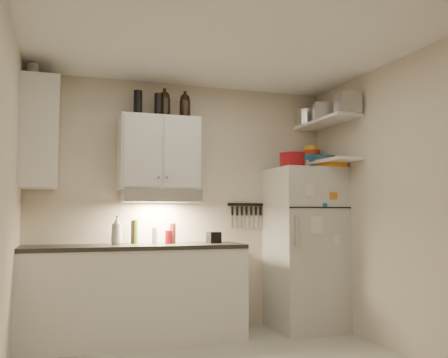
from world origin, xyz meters
name	(u,v)px	position (x,y,z in m)	size (l,w,h in m)	color
ceiling	(230,37)	(0.00, 0.00, 2.61)	(3.20, 3.00, 0.02)	white
back_wall	(183,206)	(0.00, 1.51, 1.30)	(3.20, 0.02, 2.60)	beige
left_wall	(4,200)	(-1.61, 0.00, 1.30)	(0.02, 3.00, 2.60)	beige
right_wall	(404,204)	(1.61, 0.00, 1.30)	(0.02, 3.00, 2.60)	beige
base_cabinet	(134,295)	(-0.55, 1.20, 0.44)	(2.10, 0.60, 0.88)	white
countertop	(135,247)	(-0.55, 1.20, 0.90)	(2.10, 0.62, 0.04)	#2A2824
upper_cabinet	(159,154)	(-0.30, 1.33, 1.83)	(0.80, 0.33, 0.75)	white
side_cabinet	(40,134)	(-1.44, 1.20, 1.95)	(0.33, 0.55, 1.00)	white
range_hood	(160,196)	(-0.30, 1.27, 1.39)	(0.76, 0.46, 0.12)	silver
fridge	(305,248)	(1.25, 1.16, 0.85)	(0.70, 0.68, 1.70)	silver
shelf_hi	(326,122)	(1.45, 1.02, 2.20)	(0.30, 0.95, 0.03)	white
shelf_lo	(327,163)	(1.45, 1.02, 1.76)	(0.30, 0.95, 0.03)	white
knife_strip	(246,204)	(0.70, 1.49, 1.32)	(0.42, 0.02, 0.03)	black
dutch_oven	(292,160)	(1.05, 1.05, 1.78)	(0.26, 0.26, 0.15)	maroon
book_stack	(331,163)	(1.44, 0.92, 1.75)	(0.21, 0.27, 0.09)	orange
spice_jar	(306,164)	(1.24, 1.08, 1.74)	(0.05, 0.05, 0.09)	silver
stock_pot	(306,118)	(1.39, 1.37, 2.30)	(0.25, 0.25, 0.18)	silver
tin_a	(322,112)	(1.38, 0.99, 2.30)	(0.17, 0.16, 0.17)	#AAAAAD
tin_b	(348,104)	(1.47, 0.63, 2.32)	(0.21, 0.21, 0.21)	#AAAAAD
bowl_teal	(313,160)	(1.44, 1.31, 1.82)	(0.24, 0.24, 0.10)	#19578C
bowl_orange	(311,153)	(1.43, 1.32, 1.90)	(0.19, 0.19, 0.06)	#BA3411
bowl_yellow	(311,148)	(1.43, 1.32, 1.95)	(0.15, 0.15, 0.05)	gold
plates	(324,159)	(1.44, 1.07, 1.81)	(0.24, 0.24, 0.06)	#19578C
growler_a	(164,104)	(-0.25, 1.32, 2.34)	(0.12, 0.12, 0.27)	black
growler_b	(185,106)	(-0.04, 1.31, 2.33)	(0.11, 0.11, 0.26)	black
thermos_a	(158,105)	(-0.32, 1.27, 2.31)	(0.08, 0.08, 0.23)	black
thermos_b	(138,103)	(-0.52, 1.32, 2.33)	(0.09, 0.09, 0.25)	black
side_jar	(32,71)	(-1.51, 1.19, 2.52)	(0.11, 0.11, 0.14)	silver
soap_bottle	(117,229)	(-0.72, 1.22, 1.07)	(0.12, 0.12, 0.31)	white
pepper_mill	(173,233)	(-0.17, 1.27, 1.02)	(0.06, 0.06, 0.20)	#5E261C
oil_bottle	(136,232)	(-0.52, 1.34, 1.04)	(0.05, 0.05, 0.24)	#48741D
vinegar_bottle	(133,232)	(-0.55, 1.35, 1.04)	(0.05, 0.05, 0.23)	black
clear_bottle	(155,236)	(-0.36, 1.23, 1.00)	(0.05, 0.05, 0.16)	silver
red_jar	(168,237)	(-0.22, 1.22, 0.99)	(0.07, 0.07, 0.13)	maroon
caddy	(214,238)	(0.24, 1.21, 0.98)	(0.13, 0.09, 0.11)	black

